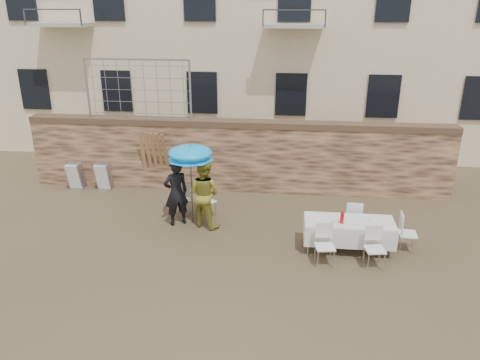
# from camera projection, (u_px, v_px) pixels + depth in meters

# --- Properties ---
(ground) EXTENTS (80.00, 80.00, 0.00)m
(ground) POSITION_uv_depth(u_px,v_px,m) (211.00, 274.00, 10.29)
(ground) COLOR brown
(ground) RESTS_ON ground
(stone_wall) EXTENTS (13.00, 0.50, 2.20)m
(stone_wall) POSITION_uv_depth(u_px,v_px,m) (237.00, 156.00, 14.53)
(stone_wall) COLOR #886144
(stone_wall) RESTS_ON ground
(chain_link_fence) EXTENTS (3.20, 0.06, 1.80)m
(chain_link_fence) POSITION_uv_depth(u_px,v_px,m) (138.00, 90.00, 14.11)
(chain_link_fence) COLOR gray
(chain_link_fence) RESTS_ON stone_wall
(man_suit) EXTENTS (0.79, 0.72, 1.81)m
(man_suit) POSITION_uv_depth(u_px,v_px,m) (176.00, 193.00, 12.29)
(man_suit) COLOR black
(man_suit) RESTS_ON ground
(woman_dress) EXTENTS (1.10, 1.00, 1.83)m
(woman_dress) POSITION_uv_depth(u_px,v_px,m) (204.00, 194.00, 12.21)
(woman_dress) COLOR gold
(woman_dress) RESTS_ON ground
(umbrella) EXTENTS (1.19, 1.19, 2.03)m
(umbrella) POSITION_uv_depth(u_px,v_px,m) (190.00, 155.00, 11.98)
(umbrella) COLOR #3F3F44
(umbrella) RESTS_ON ground
(couple_chair_left) EXTENTS (0.67, 0.67, 0.96)m
(couple_chair_left) POSITION_uv_depth(u_px,v_px,m) (181.00, 199.00, 12.95)
(couple_chair_left) COLOR white
(couple_chair_left) RESTS_ON ground
(couple_chair_right) EXTENTS (0.68, 0.68, 0.96)m
(couple_chair_right) POSITION_uv_depth(u_px,v_px,m) (206.00, 200.00, 12.88)
(couple_chair_right) COLOR white
(couple_chair_right) RESTS_ON ground
(banquet_table) EXTENTS (2.10, 0.85, 0.78)m
(banquet_table) POSITION_uv_depth(u_px,v_px,m) (349.00, 222.00, 11.05)
(banquet_table) COLOR silver
(banquet_table) RESTS_ON ground
(soda_bottle) EXTENTS (0.09, 0.09, 0.26)m
(soda_bottle) POSITION_uv_depth(u_px,v_px,m) (342.00, 218.00, 10.87)
(soda_bottle) COLOR red
(soda_bottle) RESTS_ON banquet_table
(table_chair_front_left) EXTENTS (0.54, 0.54, 0.96)m
(table_chair_front_left) POSITION_uv_depth(u_px,v_px,m) (325.00, 246.00, 10.51)
(table_chair_front_left) COLOR white
(table_chair_front_left) RESTS_ON ground
(table_chair_front_right) EXTENTS (0.55, 0.55, 0.96)m
(table_chair_front_right) POSITION_uv_depth(u_px,v_px,m) (375.00, 248.00, 10.40)
(table_chair_front_right) COLOR white
(table_chair_front_right) RESTS_ON ground
(table_chair_back) EXTENTS (0.51, 0.51, 0.96)m
(table_chair_back) POSITION_uv_depth(u_px,v_px,m) (353.00, 218.00, 11.86)
(table_chair_back) COLOR white
(table_chair_back) RESTS_ON ground
(table_chair_side) EXTENTS (0.51, 0.51, 0.96)m
(table_chair_side) POSITION_uv_depth(u_px,v_px,m) (408.00, 233.00, 11.09)
(table_chair_side) COLOR white
(table_chair_side) RESTS_ON ground
(chair_stack_left) EXTENTS (0.46, 0.47, 0.92)m
(chair_stack_left) POSITION_uv_depth(u_px,v_px,m) (78.00, 174.00, 14.91)
(chair_stack_left) COLOR white
(chair_stack_left) RESTS_ON ground
(chair_stack_right) EXTENTS (0.46, 0.40, 0.92)m
(chair_stack_right) POSITION_uv_depth(u_px,v_px,m) (105.00, 175.00, 14.82)
(chair_stack_right) COLOR white
(chair_stack_right) RESTS_ON ground
(wood_planks) EXTENTS (0.70, 0.20, 2.00)m
(wood_planks) POSITION_uv_depth(u_px,v_px,m) (154.00, 160.00, 14.53)
(wood_planks) COLOR #A37749
(wood_planks) RESTS_ON ground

